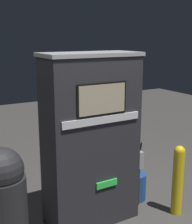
{
  "coord_description": "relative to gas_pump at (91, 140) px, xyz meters",
  "views": [
    {
      "loc": [
        -1.58,
        -2.6,
        2.06
      ],
      "look_at": [
        0.0,
        0.12,
        1.3
      ],
      "focal_mm": 50.0,
      "sensor_mm": 36.0,
      "label": 1
    }
  ],
  "objects": [
    {
      "name": "trash_bin",
      "position": [
        -1.03,
        -0.24,
        -0.38
      ],
      "size": [
        0.43,
        0.43,
        1.14
      ],
      "color": "#232326",
      "rests_on": "ground_plane"
    },
    {
      "name": "gas_pump",
      "position": [
        0.0,
        0.0,
        0.0
      ],
      "size": [
        1.12,
        0.5,
        1.91
      ],
      "color": "#28282D",
      "rests_on": "ground_plane"
    },
    {
      "name": "safety_bollard",
      "position": [
        0.94,
        -0.4,
        -0.51
      ],
      "size": [
        0.13,
        0.13,
        0.85
      ],
      "color": "yellow",
      "rests_on": "ground_plane"
    },
    {
      "name": "squeegee_bucket",
      "position": [
        0.72,
        0.11,
        -0.78
      ],
      "size": [
        0.28,
        0.28,
        0.78
      ],
      "color": "#1E478C",
      "rests_on": "ground_plane"
    }
  ]
}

